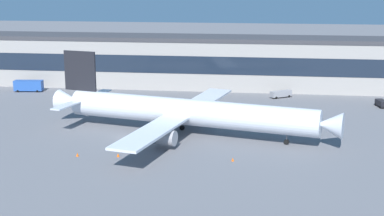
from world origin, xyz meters
name	(u,v)px	position (x,y,z in m)	size (l,w,h in m)	color
ground_plane	(126,138)	(0.00, 0.00, 0.00)	(600.00, 600.00, 0.00)	slate
terminal_building	(171,61)	(0.00, 58.39, 7.93)	(201.53, 15.40, 15.81)	#9E9993
airliner	(186,112)	(12.26, 4.88, 4.97)	(65.27, 56.30, 17.09)	silver
fuel_truck	(28,85)	(-41.15, 44.54, 1.88)	(8.66, 3.71, 3.35)	#2651A5
belt_loader	(281,94)	(34.04, 45.60, 1.15)	(6.39, 5.31, 1.95)	gray
follow_me_car	(382,103)	(60.06, 36.92, 1.09)	(2.76, 4.69, 1.85)	black
traffic_cone_0	(233,159)	(23.59, -12.33, 0.33)	(0.53, 0.53, 0.67)	#F2590C
traffic_cone_1	(118,155)	(1.55, -12.55, 0.36)	(0.57, 0.57, 0.71)	#F2590C
traffic_cone_2	(77,155)	(-6.32, -13.27, 0.35)	(0.56, 0.56, 0.70)	#F2590C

